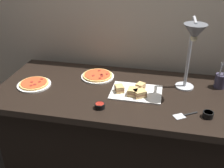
# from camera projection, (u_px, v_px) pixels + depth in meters

# --- Properties ---
(ground_plane) EXTENTS (8.00, 8.00, 0.00)m
(ground_plane) POSITION_uv_depth(u_px,v_px,m) (120.00, 165.00, 2.38)
(ground_plane) COLOR #38332D
(back_wall) EXTENTS (4.40, 0.04, 2.40)m
(back_wall) POSITION_uv_depth(u_px,v_px,m) (133.00, 16.00, 2.25)
(back_wall) COLOR #B7A893
(back_wall) RESTS_ON ground_plane
(buffet_table) EXTENTS (1.90, 0.84, 0.76)m
(buffet_table) POSITION_uv_depth(u_px,v_px,m) (121.00, 130.00, 2.20)
(buffet_table) COLOR black
(buffet_table) RESTS_ON ground_plane
(heat_lamp) EXTENTS (0.15, 0.32, 0.55)m
(heat_lamp) POSITION_uv_depth(u_px,v_px,m) (193.00, 39.00, 1.75)
(heat_lamp) COLOR #B7BABF
(heat_lamp) RESTS_ON buffet_table
(pizza_plate_front) EXTENTS (0.27, 0.27, 0.03)m
(pizza_plate_front) POSITION_uv_depth(u_px,v_px,m) (98.00, 76.00, 2.22)
(pizza_plate_front) COLOR white
(pizza_plate_front) RESTS_ON buffet_table
(pizza_plate_center) EXTENTS (0.26, 0.26, 0.03)m
(pizza_plate_center) POSITION_uv_depth(u_px,v_px,m) (34.00, 84.00, 2.10)
(pizza_plate_center) COLOR white
(pizza_plate_center) RESTS_ON buffet_table
(sandwich_platter) EXTENTS (0.37, 0.27, 0.06)m
(sandwich_platter) POSITION_uv_depth(u_px,v_px,m) (135.00, 91.00, 1.98)
(sandwich_platter) COLOR white
(sandwich_platter) RESTS_ON buffet_table
(sauce_cup_near) EXTENTS (0.07, 0.07, 0.04)m
(sauce_cup_near) POSITION_uv_depth(u_px,v_px,m) (100.00, 106.00, 1.81)
(sauce_cup_near) COLOR black
(sauce_cup_near) RESTS_ON buffet_table
(sauce_cup_far) EXTENTS (0.07, 0.07, 0.04)m
(sauce_cup_far) POSITION_uv_depth(u_px,v_px,m) (208.00, 114.00, 1.71)
(sauce_cup_far) COLOR black
(sauce_cup_far) RESTS_ON buffet_table
(utensil_holder) EXTENTS (0.08, 0.08, 0.22)m
(utensil_holder) POSITION_uv_depth(u_px,v_px,m) (220.00, 81.00, 2.05)
(utensil_holder) COLOR #383347
(utensil_holder) RESTS_ON buffet_table
(serving_spatula) EXTENTS (0.16, 0.12, 0.01)m
(serving_spatula) POSITION_uv_depth(u_px,v_px,m) (185.00, 115.00, 1.74)
(serving_spatula) COLOR #B7BABF
(serving_spatula) RESTS_ON buffet_table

